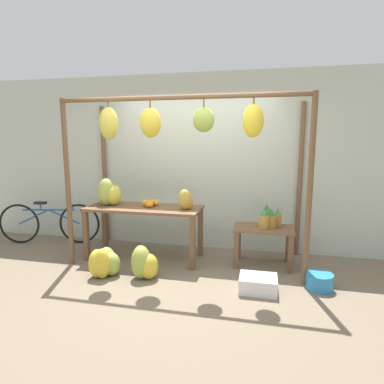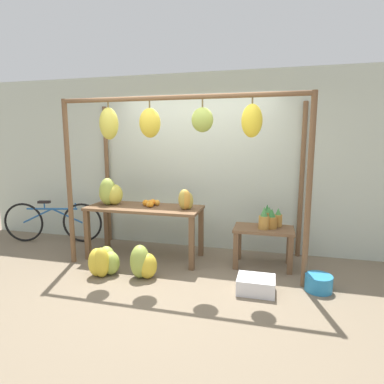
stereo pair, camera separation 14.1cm
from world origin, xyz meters
TOP-DOWN VIEW (x-y plane):
  - ground_plane at (0.00, 0.00)m, footprint 20.00×20.00m
  - shop_wall_back at (0.00, 1.38)m, footprint 8.00×0.08m
  - stall_awning at (-0.04, 0.38)m, footprint 3.27×1.23m
  - display_table_main at (-0.65, 0.65)m, footprint 1.70×0.67m
  - display_table_side at (1.09, 0.75)m, footprint 0.82×0.49m
  - banana_pile_on_table at (-1.21, 0.66)m, footprint 0.44×0.41m
  - orange_pile at (-0.58, 0.71)m, footprint 0.25×0.26m
  - pineapple_cluster at (1.16, 0.81)m, footprint 0.32×0.37m
  - banana_pile_ground_left at (-0.94, -0.08)m, footprint 0.44×0.41m
  - banana_pile_ground_right at (-0.40, -0.04)m, footprint 0.42×0.33m
  - fruit_crate_white at (1.04, -0.08)m, footprint 0.44×0.34m
  - blue_bucket at (1.76, 0.14)m, footprint 0.31×0.31m
  - parked_bicycle at (-2.50, 0.95)m, footprint 1.68×0.43m
  - papaya_pile at (-0.00, 0.62)m, footprint 0.24×0.23m

SIDE VIEW (x-z plane):
  - ground_plane at x=0.00m, z-range 0.00..0.00m
  - fruit_crate_white at x=1.04m, z-range 0.00..0.18m
  - blue_bucket at x=1.76m, z-range 0.00..0.19m
  - banana_pile_ground_left at x=-0.94m, z-range -0.02..0.38m
  - banana_pile_ground_right at x=-0.40m, z-range -0.02..0.42m
  - parked_bicycle at x=-2.50m, z-range 0.00..0.72m
  - display_table_side at x=1.09m, z-range 0.15..0.71m
  - display_table_main at x=-0.65m, z-range 0.28..1.06m
  - pineapple_cluster at x=1.16m, z-range 0.52..0.84m
  - orange_pile at x=-0.58m, z-range 0.78..0.88m
  - papaya_pile at x=0.00m, z-range 0.78..1.07m
  - banana_pile_on_table at x=-1.21m, z-range 0.76..1.17m
  - shop_wall_back at x=0.00m, z-range 0.00..2.80m
  - stall_awning at x=-0.04m, z-range 0.60..2.91m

